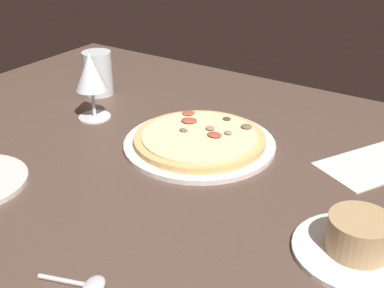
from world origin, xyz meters
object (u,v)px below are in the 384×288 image
(wine_glass_far, at_px, (91,75))
(water_glass, at_px, (98,75))
(pizza_main, at_px, (200,141))
(spoon, at_px, (87,284))
(paper_menu, at_px, (374,165))
(ramekin_on_saucer, at_px, (358,241))

(wine_glass_far, xyz_separation_m, water_glass, (0.10, -0.12, -0.05))
(pizza_main, height_order, wine_glass_far, wine_glass_far)
(water_glass, xyz_separation_m, spoon, (-0.47, 0.53, -0.05))
(spoon, bearing_deg, paper_menu, -112.91)
(pizza_main, relative_size, water_glass, 2.82)
(ramekin_on_saucer, height_order, paper_menu, ramekin_on_saucer)
(pizza_main, xyz_separation_m, water_glass, (0.37, -0.11, 0.04))
(pizza_main, relative_size, wine_glass_far, 2.02)
(ramekin_on_saucer, xyz_separation_m, water_glass, (0.75, -0.27, 0.03))
(water_glass, bearing_deg, wine_glass_far, 128.47)
(wine_glass_far, xyz_separation_m, paper_menu, (-0.60, -0.13, -0.10))
(pizza_main, bearing_deg, paper_menu, -160.54)
(ramekin_on_saucer, height_order, water_glass, water_glass)
(ramekin_on_saucer, distance_m, spoon, 0.38)
(water_glass, relative_size, paper_menu, 0.53)
(spoon, bearing_deg, pizza_main, -77.54)
(ramekin_on_saucer, relative_size, spoon, 1.89)
(wine_glass_far, bearing_deg, ramekin_on_saucer, 167.07)
(wine_glass_far, bearing_deg, spoon, 132.06)
(wine_glass_far, xyz_separation_m, spoon, (-0.37, 0.41, -0.10))
(water_glass, relative_size, spoon, 1.13)
(wine_glass_far, relative_size, water_glass, 1.40)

